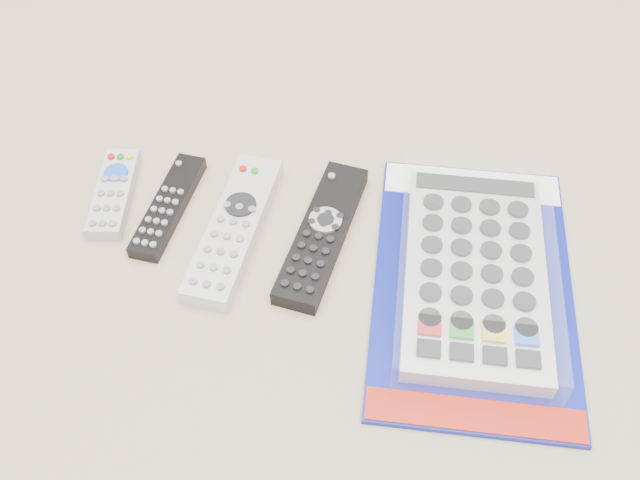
# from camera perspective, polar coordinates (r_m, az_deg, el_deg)

# --- Properties ---
(remote_small_grey) EXTENTS (0.05, 0.14, 0.02)m
(remote_small_grey) POSITION_cam_1_polar(r_m,az_deg,el_deg) (0.90, -16.17, 3.64)
(remote_small_grey) COLOR #A6A6A8
(remote_small_grey) RESTS_ON ground
(remote_slim_black) EXTENTS (0.06, 0.16, 0.02)m
(remote_slim_black) POSITION_cam_1_polar(r_m,az_deg,el_deg) (0.87, -12.05, 2.67)
(remote_slim_black) COLOR black
(remote_slim_black) RESTS_ON ground
(remote_silver_dvd) EXTENTS (0.08, 0.22, 0.03)m
(remote_silver_dvd) POSITION_cam_1_polar(r_m,az_deg,el_deg) (0.83, -6.89, 0.93)
(remote_silver_dvd) COLOR #B8B9BD
(remote_silver_dvd) RESTS_ON ground
(remote_large_black) EXTENTS (0.09, 0.22, 0.02)m
(remote_large_black) POSITION_cam_1_polar(r_m,az_deg,el_deg) (0.82, 0.17, 0.52)
(remote_large_black) COLOR black
(remote_large_black) RESTS_ON ground
(jumbo_remote_packaged) EXTENTS (0.22, 0.36, 0.05)m
(jumbo_remote_packaged) POSITION_cam_1_polar(r_m,az_deg,el_deg) (0.79, 12.32, -2.45)
(jumbo_remote_packaged) COLOR navy
(jumbo_remote_packaged) RESTS_ON ground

